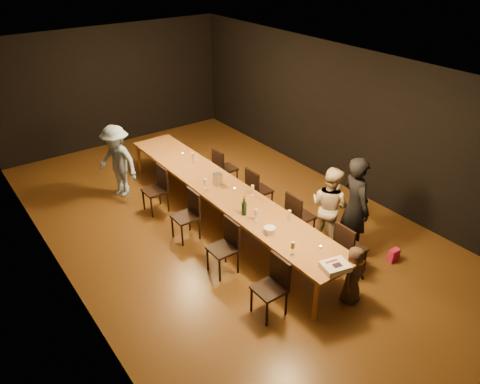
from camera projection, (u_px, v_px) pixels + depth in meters
ground at (225, 223)px, 9.06m from camera, size 10.00×10.00×0.00m
room_shell at (223, 122)px, 8.05m from camera, size 6.04×10.04×3.02m
table at (224, 191)px, 8.72m from camera, size 0.90×6.00×0.75m
chair_right_0 at (351, 247)px, 7.57m from camera, size 0.42×0.42×0.93m
chair_right_1 at (301, 216)px, 8.42m from camera, size 0.42×0.42×0.93m
chair_right_2 at (260, 190)px, 9.27m from camera, size 0.42×0.42×0.93m
chair_right_3 at (226, 168)px, 10.12m from camera, size 0.42×0.42×0.93m
chair_left_0 at (269, 288)px, 6.70m from camera, size 0.42×0.42×0.93m
chair_left_1 at (222, 248)px, 7.55m from camera, size 0.42×0.42×0.93m
chair_left_2 at (185, 216)px, 8.40m from camera, size 0.42×0.42×0.93m
chair_left_3 at (155, 190)px, 9.25m from camera, size 0.42×0.42×0.93m
woman_birthday at (355, 207)px, 7.82m from camera, size 0.61×0.76×1.82m
woman_tan at (330, 206)px, 8.16m from camera, size 0.68×0.81×1.49m
man_blue at (117, 161)px, 9.68m from camera, size 0.92×1.15×1.56m
child at (353, 275)px, 6.95m from camera, size 0.52×0.40×0.96m
gift_bag_red at (394, 255)px, 7.96m from camera, size 0.20×0.11×0.24m
gift_bag_blue at (351, 252)px, 7.99m from camera, size 0.29×0.24×0.31m
birthday_cake at (335, 266)px, 6.62m from camera, size 0.44×0.38×0.09m
plate_stack at (270, 230)px, 7.40m from camera, size 0.20×0.20×0.11m
champagne_bottle at (244, 205)px, 7.83m from camera, size 0.10×0.10×0.36m
ice_bucket at (218, 179)px, 8.83m from camera, size 0.21×0.21×0.21m
wineglass_0 at (293, 248)px, 6.91m from camera, size 0.06×0.06×0.21m
wineglass_1 at (289, 216)px, 7.68m from camera, size 0.06×0.06×0.21m
wineglass_2 at (256, 215)px, 7.72m from camera, size 0.06×0.06×0.21m
wineglass_3 at (252, 190)px, 8.44m from camera, size 0.06×0.06×0.21m
wineglass_4 at (205, 184)px, 8.67m from camera, size 0.06×0.06×0.21m
wineglass_5 at (193, 158)px, 9.67m from camera, size 0.06×0.06×0.21m
tealight_near at (321, 247)px, 7.08m from camera, size 0.05×0.05×0.03m
tealight_mid at (235, 189)px, 8.67m from camera, size 0.05×0.05×0.03m
tealight_far at (183, 154)px, 10.04m from camera, size 0.05×0.05×0.03m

